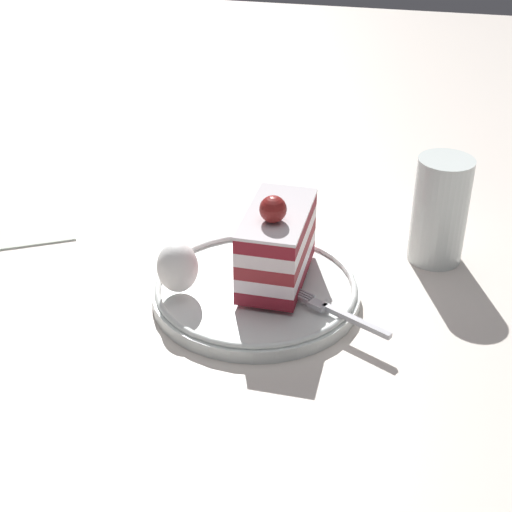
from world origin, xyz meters
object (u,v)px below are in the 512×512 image
at_px(cake_slice, 277,244).
at_px(dessert_plate, 256,290).
at_px(fork, 334,311).
at_px(whipped_cream_dollop, 177,268).
at_px(folded_napkin, 30,233).
at_px(drink_glass_far, 439,216).

bearing_deg(cake_slice, dessert_plate, 130.81).
bearing_deg(fork, dessert_plate, 67.85).
distance_m(cake_slice, whipped_cream_dollop, 0.10).
bearing_deg(folded_napkin, whipped_cream_dollop, -114.87).
bearing_deg(folded_napkin, cake_slice, -99.91).
relative_size(dessert_plate, cake_slice, 1.78).
height_order(cake_slice, fork, cake_slice).
xyz_separation_m(cake_slice, folded_napkin, (0.05, 0.29, -0.05)).
height_order(dessert_plate, folded_napkin, dessert_plate).
height_order(dessert_plate, drink_glass_far, drink_glass_far).
relative_size(dessert_plate, fork, 1.95).
distance_m(dessert_plate, folded_napkin, 0.28).
relative_size(whipped_cream_dollop, fork, 0.48).
height_order(whipped_cream_dollop, folded_napkin, whipped_cream_dollop).
relative_size(dessert_plate, folded_napkin, 2.06).
height_order(fork, folded_napkin, fork).
height_order(dessert_plate, whipped_cream_dollop, whipped_cream_dollop).
bearing_deg(dessert_plate, cake_slice, -49.19).
xyz_separation_m(dessert_plate, drink_glass_far, (0.11, -0.17, 0.04)).
bearing_deg(drink_glass_far, cake_slice, 124.03).
bearing_deg(fork, cake_slice, 53.27).
bearing_deg(cake_slice, drink_glass_far, -55.97).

